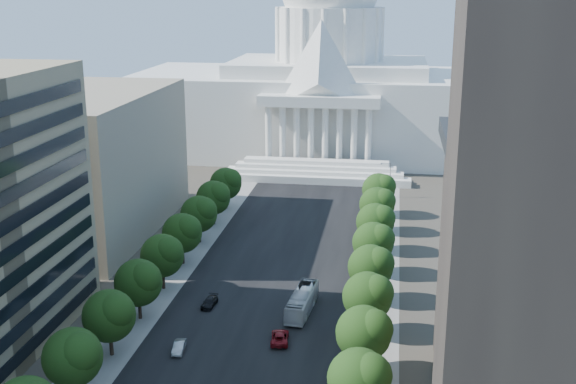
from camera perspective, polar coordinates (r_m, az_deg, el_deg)
The scene contains 29 objects.
road_asphalt at distance 141.93m, azimuth -0.57°, elevation -5.18°, with size 30.00×260.00×0.01m, color black.
sidewalk_left at distance 145.95m, azimuth -7.98°, elevation -4.73°, with size 8.00×260.00×0.02m, color gray.
sidewalk_right at distance 140.38m, azimuth 7.15°, elevation -5.55°, with size 8.00×260.00×0.02m, color gray.
capitol at distance 228.69m, azimuth 3.20°, elevation 8.11°, with size 120.00×56.00×73.00m.
office_block_left_far at distance 160.82m, azimuth -17.16°, elevation 2.24°, with size 38.00×52.00×30.00m, color gray.
tree_l_c at distance 96.68m, azimuth -16.54°, elevation -12.33°, with size 7.79×7.60×9.97m.
tree_l_d at distance 106.43m, azimuth -13.84°, elevation -9.39°, with size 7.79×7.60×9.97m.
tree_l_e at distance 116.60m, azimuth -11.63°, elevation -6.95°, with size 7.79×7.60×9.97m.
tree_l_f at distance 127.09m, azimuth -9.80°, elevation -4.89°, with size 7.79×7.60×9.97m.
tree_l_g at distance 137.82m, azimuth -8.27°, elevation -3.15°, with size 7.79×7.60×9.97m.
tree_l_h at distance 148.75m, azimuth -6.96°, elevation -1.66°, with size 7.79×7.60×9.97m.
tree_l_i at distance 159.84m, azimuth -5.83°, elevation -0.37°, with size 7.79×7.60×9.97m.
tree_l_j at distance 171.04m, azimuth -4.85°, elevation 0.75°, with size 7.79×7.60×9.97m.
tree_r_c at distance 88.67m, azimuth 5.83°, elevation -14.43°, with size 7.79×7.60×9.97m.
tree_r_d at distance 99.21m, azimuth 6.18°, elevation -10.94°, with size 7.79×7.60×9.97m.
tree_r_e at distance 110.05m, azimuth 6.47°, elevation -8.13°, with size 7.79×7.60×9.97m.
tree_r_f at distance 121.11m, azimuth 6.69°, elevation -5.83°, with size 7.79×7.60×9.97m.
tree_r_g at distance 132.33m, azimuth 6.88°, elevation -3.91°, with size 7.79×7.60×9.97m.
tree_r_h at distance 143.68m, azimuth 7.04°, elevation -2.30°, with size 7.79×7.60×9.97m.
tree_r_i at distance 155.12m, azimuth 7.17°, elevation -0.92°, with size 7.79×7.60×9.97m.
tree_r_j at distance 166.65m, azimuth 7.29°, elevation 0.26°, with size 7.79×7.60×9.97m.
streetlight_c at distance 110.46m, azimuth 7.28°, elevation -8.43°, with size 2.61×0.44×9.00m.
streetlight_d at distance 133.64m, azimuth 7.56°, elevation -4.02°, with size 2.61×0.44×9.00m.
streetlight_e at distance 157.39m, azimuth 7.76°, elevation -0.94°, with size 2.61×0.44×9.00m.
streetlight_f at distance 181.47m, azimuth 7.90°, elevation 1.34°, with size 2.61×0.44×9.00m.
car_silver at distance 108.28m, azimuth -8.60°, elevation -12.02°, with size 1.51×4.32×1.42m, color #A4A7AC.
car_red at distance 109.69m, azimuth -0.65°, elevation -11.41°, with size 2.56×5.55×1.54m, color maroon.
car_dark_b at distance 121.66m, azimuth -6.22°, elevation -8.67°, with size 1.90×4.66×1.35m, color black.
city_bus at distance 118.56m, azimuth 1.12°, elevation -8.66°, with size 3.03×12.93×3.60m, color silver.
Camera 1 is at (20.96, -40.69, 51.22)m, focal length 45.00 mm.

